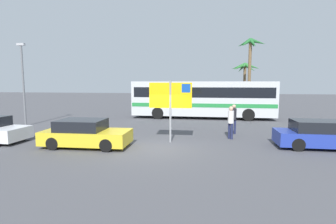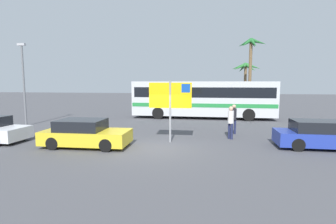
% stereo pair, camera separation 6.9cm
% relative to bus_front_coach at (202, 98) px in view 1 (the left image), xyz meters
% --- Properties ---
extents(ground, '(120.00, 120.00, 0.00)m').
position_rel_bus_front_coach_xyz_m(ground, '(-2.14, -10.99, -1.78)').
color(ground, '#4C4C51').
extents(bus_front_coach, '(11.99, 2.65, 3.17)m').
position_rel_bus_front_coach_xyz_m(bus_front_coach, '(0.00, 0.00, 0.00)').
color(bus_front_coach, silver).
rests_on(bus_front_coach, ground).
extents(ferry_sign, '(2.20, 0.11, 3.20)m').
position_rel_bus_front_coach_xyz_m(ferry_sign, '(-1.36, -9.62, 0.54)').
color(ferry_sign, gray).
rests_on(ferry_sign, ground).
extents(car_blue, '(4.20, 1.70, 1.32)m').
position_rel_bus_front_coach_xyz_m(car_blue, '(5.82, -9.76, -1.15)').
color(car_blue, '#23389E').
rests_on(car_blue, ground).
extents(car_yellow, '(4.19, 1.92, 1.32)m').
position_rel_bus_front_coach_xyz_m(car_yellow, '(-5.36, -11.17, -1.15)').
color(car_yellow, yellow).
rests_on(car_yellow, ground).
extents(pedestrian_near_sign, '(0.32, 0.32, 1.81)m').
position_rel_bus_front_coach_xyz_m(pedestrian_near_sign, '(1.75, -8.32, -0.71)').
color(pedestrian_near_sign, '#1E2347').
rests_on(pedestrian_near_sign, ground).
extents(pedestrian_by_bus, '(0.32, 0.32, 1.79)m').
position_rel_bus_front_coach_xyz_m(pedestrian_by_bus, '(2.04, -6.84, -0.72)').
color(pedestrian_by_bus, '#1E2347').
rests_on(pedestrian_by_bus, ground).
extents(lamp_post_left_side, '(0.56, 0.20, 5.80)m').
position_rel_bus_front_coach_xyz_m(lamp_post_left_side, '(-12.38, -6.15, 1.43)').
color(lamp_post_left_side, slate).
rests_on(lamp_post_left_side, ground).
extents(palm_tree_seaside, '(2.95, 2.99, 7.65)m').
position_rel_bus_front_coach_xyz_m(palm_tree_seaside, '(4.74, 5.88, 4.20)').
color(palm_tree_seaside, brown).
rests_on(palm_tree_seaside, ground).
extents(palm_tree_inland, '(3.49, 3.42, 5.45)m').
position_rel_bus_front_coach_xyz_m(palm_tree_inland, '(4.79, 10.28, 2.71)').
color(palm_tree_inland, brown).
rests_on(palm_tree_inland, ground).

